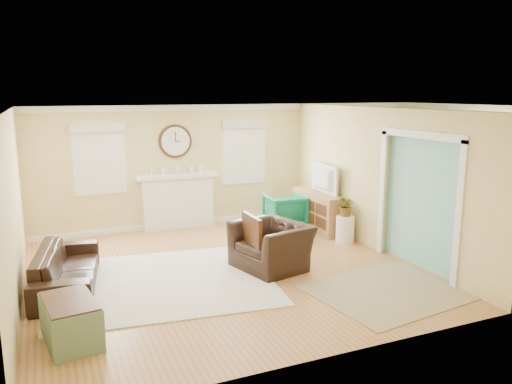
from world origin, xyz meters
TOP-DOWN VIEW (x-y plane):
  - floor at (0.00, 0.00)m, footprint 9.00×9.00m
  - wall_back at (0.00, 3.00)m, footprint 9.00×0.02m
  - wall_front at (0.00, -3.00)m, footprint 9.00×0.02m
  - wall_left at (-4.50, 0.00)m, footprint 0.02×6.00m
  - wall_right at (4.50, 0.00)m, footprint 0.02×6.00m
  - ceiling at (0.00, 0.00)m, footprint 9.00×6.00m
  - partition at (1.51, 0.28)m, footprint 0.17×6.00m
  - fireplace at (-1.50, 2.88)m, footprint 1.70×0.30m
  - wall_clock at (-1.50, 2.97)m, footprint 0.70×0.07m
  - window_left at (-3.05, 2.95)m, footprint 1.05×0.13m
  - window_right at (0.05, 2.95)m, footprint 1.05×0.13m
  - french_doors at (4.45, 0.00)m, footprint 0.06×1.70m
  - pendant at (3.00, 0.00)m, footprint 0.30×0.30m
  - rug_cream at (-2.52, -0.11)m, footprint 3.54×3.16m
  - rug_jute at (0.42, -1.77)m, footprint 2.35×2.02m
  - rug_grey at (3.29, -0.01)m, footprint 2.36×2.95m
  - sofa at (-3.87, 0.24)m, footprint 1.11×2.18m
  - eames_chair at (-0.73, -0.18)m, footprint 1.27×1.37m
  - green_chair at (0.60, 1.98)m, footprint 0.83×0.85m
  - trunk at (-3.92, -1.53)m, footprint 0.68×0.97m
  - credenza at (1.22, 1.57)m, footprint 0.52×1.53m
  - tv at (1.20, 1.57)m, footprint 0.17×1.03m
  - garden_stool at (1.18, 0.56)m, footprint 0.35×0.35m
  - potted_plant at (1.18, 0.56)m, footprint 0.50×0.51m
  - dining_table at (3.29, -0.01)m, footprint 1.08×1.86m
  - dining_chair_n at (3.33, 1.08)m, footprint 0.47×0.47m
  - dining_chair_s at (3.35, -1.14)m, footprint 0.38×0.38m
  - dining_chair_w at (2.69, 0.04)m, footprint 0.51×0.51m
  - dining_chair_e at (3.85, -0.03)m, footprint 0.46×0.46m

SIDE VIEW (x-z plane):
  - floor at x=0.00m, z-range 0.00..0.00m
  - rug_jute at x=0.42m, z-range 0.00..0.01m
  - rug_grey at x=3.29m, z-range 0.00..0.01m
  - rug_cream at x=-2.52m, z-range 0.00..0.02m
  - garden_stool at x=1.18m, z-range 0.00..0.52m
  - trunk at x=-3.92m, z-range 0.00..0.52m
  - sofa at x=-3.87m, z-range 0.00..0.61m
  - dining_table at x=3.29m, z-range 0.00..0.64m
  - green_chair at x=0.60m, z-range 0.00..0.72m
  - eames_chair at x=-0.73m, z-range 0.00..0.75m
  - credenza at x=1.22m, z-range 0.00..0.80m
  - dining_chair_s at x=3.35m, z-range 0.07..0.93m
  - dining_chair_e at x=3.85m, z-range 0.07..0.95m
  - dining_chair_n at x=3.33m, z-range 0.08..1.02m
  - dining_chair_w at x=2.69m, z-range 0.09..1.05m
  - fireplace at x=-1.50m, z-range 0.01..1.18m
  - potted_plant at x=1.18m, z-range 0.52..0.95m
  - tv at x=1.20m, z-range 0.80..1.39m
  - french_doors at x=4.45m, z-range 0.00..2.20m
  - wall_back at x=0.00m, z-range 0.00..2.60m
  - wall_front at x=0.00m, z-range 0.00..2.60m
  - wall_left at x=-4.50m, z-range 0.00..2.60m
  - wall_right at x=4.50m, z-range 0.00..2.60m
  - partition at x=1.51m, z-range 0.06..2.66m
  - window_left at x=-3.05m, z-range 0.95..2.37m
  - window_right at x=0.05m, z-range 0.95..2.37m
  - wall_clock at x=-1.50m, z-range 1.50..2.20m
  - pendant at x=3.00m, z-range 1.93..2.48m
  - ceiling at x=0.00m, z-range 2.59..2.61m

